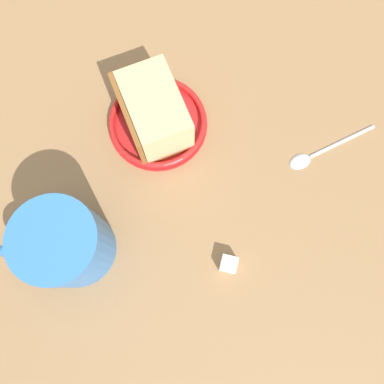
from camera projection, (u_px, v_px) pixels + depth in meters
The scene contains 6 objects.
ground_plane at pixel (143, 198), 50.33cm from camera, with size 138.18×138.18×2.34cm, color #936D47.
small_plate at pixel (158, 122), 50.93cm from camera, with size 13.30×13.30×1.44cm.
cake_slice at pixel (153, 112), 47.67cm from camera, with size 11.44×9.05×6.73cm.
tea_mug at pixel (64, 245), 42.64cm from camera, with size 9.43×12.18×9.95cm.
teaspoon at pixel (315, 154), 50.23cm from camera, with size 4.85×12.74×0.80cm.
sugar_cube at pixel (229, 264), 46.14cm from camera, with size 1.94×1.94×1.94cm, color white.
Camera 1 is at (12.39, 4.44, 47.84)cm, focal length 35.75 mm.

